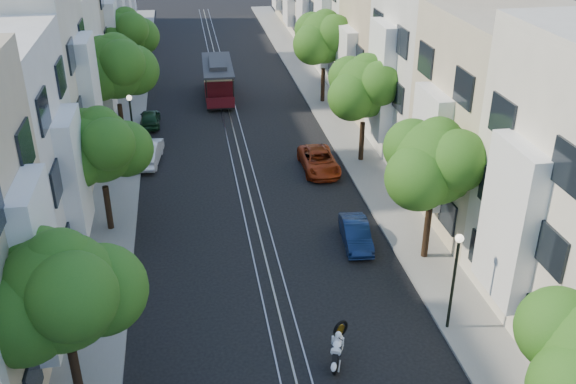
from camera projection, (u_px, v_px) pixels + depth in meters
name	position (u px, v px, depth m)	size (l,w,h in m)	color
ground	(232.00, 122.00, 45.14)	(200.00, 200.00, 0.00)	black
sidewalk_east	(332.00, 115.00, 46.18)	(2.50, 80.00, 0.12)	gray
sidewalk_west	(126.00, 127.00, 44.05)	(2.50, 80.00, 0.12)	gray
rail_left	(224.00, 122.00, 45.06)	(0.06, 80.00, 0.02)	gray
rail_slot	(232.00, 122.00, 45.14)	(0.06, 80.00, 0.02)	gray
rail_right	(239.00, 121.00, 45.22)	(0.06, 80.00, 0.02)	gray
lane_line	(232.00, 122.00, 45.14)	(0.08, 80.00, 0.01)	tan
townhouses_east	(399.00, 42.00, 44.46)	(7.75, 72.00, 12.00)	beige
townhouses_west	(43.00, 59.00, 41.01)	(7.75, 72.00, 11.76)	silver
tree_e_b	(436.00, 165.00, 27.35)	(4.93, 4.08, 6.68)	black
tree_e_c	(366.00, 89.00, 37.07)	(4.84, 3.99, 6.52)	black
tree_e_d	(325.00, 39.00, 46.61)	(5.01, 4.16, 6.85)	black
tree_w_a	(63.00, 294.00, 19.09)	(4.93, 4.08, 6.68)	black
tree_w_b	(101.00, 148.00, 29.78)	(4.72, 3.87, 6.27)	black
tree_w_c	(116.00, 68.00, 39.13)	(5.13, 4.28, 7.09)	black
tree_w_d	(127.00, 34.00, 49.00)	(4.84, 3.99, 6.52)	black
lamp_east	(455.00, 268.00, 23.70)	(0.32, 0.32, 4.16)	black
lamp_west	(132.00, 119.00, 37.65)	(0.32, 0.32, 4.16)	black
sportbike_rider	(338.00, 347.00, 22.88)	(0.97, 1.60, 1.51)	black
cable_car	(218.00, 78.00, 49.07)	(2.37, 7.11, 2.71)	black
parked_car_e_mid	(356.00, 234.00, 30.35)	(1.20, 3.44, 1.13)	#0D1D43
parked_car_e_far	(319.00, 161.00, 37.73)	(1.99, 4.31, 1.20)	maroon
parked_car_w_mid	(147.00, 152.00, 38.67)	(1.45, 4.15, 1.37)	white
parked_car_w_far	(150.00, 118.00, 44.24)	(1.33, 3.30, 1.12)	#16391F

